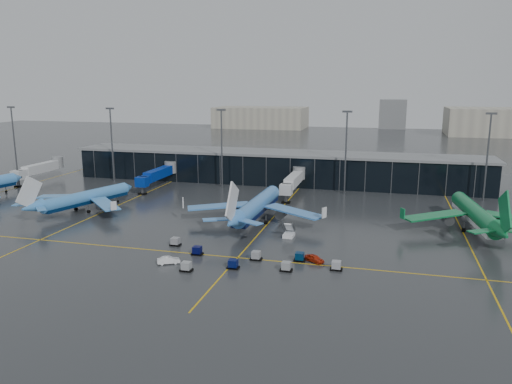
% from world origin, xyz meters
% --- Properties ---
extents(ground, '(600.00, 600.00, 0.00)m').
position_xyz_m(ground, '(0.00, 0.00, 0.00)').
color(ground, '#282B2D').
rests_on(ground, ground).
extents(terminal_pier, '(142.00, 17.00, 10.70)m').
position_xyz_m(terminal_pier, '(0.00, 62.00, 5.42)').
color(terminal_pier, black).
rests_on(terminal_pier, ground).
extents(jet_bridges, '(94.00, 27.50, 7.20)m').
position_xyz_m(jet_bridges, '(-35.00, 42.99, 4.55)').
color(jet_bridges, '#595B60').
rests_on(jet_bridges, ground).
extents(flood_masts, '(203.00, 0.50, 25.50)m').
position_xyz_m(flood_masts, '(5.00, 50.00, 13.81)').
color(flood_masts, '#595B60').
rests_on(flood_masts, ground).
extents(distant_hangars, '(260.00, 71.00, 22.00)m').
position_xyz_m(distant_hangars, '(49.94, 270.08, 8.79)').
color(distant_hangars, '#B2AD99').
rests_on(distant_hangars, ground).
extents(taxi_lines, '(220.00, 120.00, 0.02)m').
position_xyz_m(taxi_lines, '(10.00, 10.61, 0.01)').
color(taxi_lines, gold).
rests_on(taxi_lines, ground).
extents(airliner_arkefly, '(41.77, 44.73, 11.31)m').
position_xyz_m(airliner_arkefly, '(-39.98, 10.75, 5.66)').
color(airliner_arkefly, '#3F87D1').
rests_on(airliner_arkefly, ground).
extents(airliner_klm_near, '(37.52, 42.43, 12.74)m').
position_xyz_m(airliner_klm_near, '(6.90, 11.86, 6.37)').
color(airliner_klm_near, '#3F7FCE').
rests_on(airliner_klm_near, ground).
extents(airliner_aer_lingus, '(40.42, 44.79, 12.56)m').
position_xyz_m(airliner_aer_lingus, '(57.69, 17.30, 6.28)').
color(airliner_aer_lingus, '#0D7139').
rests_on(airliner_aer_lingus, ground).
extents(baggage_carts, '(36.37, 14.60, 1.70)m').
position_xyz_m(baggage_carts, '(12.06, -17.12, 0.76)').
color(baggage_carts, black).
rests_on(baggage_carts, ground).
extents(mobile_airstair, '(2.31, 3.27, 3.45)m').
position_xyz_m(mobile_airstair, '(17.03, 0.95, 0.77)').
color(mobile_airstair, white).
rests_on(mobile_airstair, ground).
extents(service_van_red, '(4.32, 3.72, 1.40)m').
position_xyz_m(service_van_red, '(24.85, -13.56, 0.70)').
color(service_van_red, '#B2250D').
rests_on(service_van_red, ground).
extents(service_van_white, '(4.45, 3.36, 1.40)m').
position_xyz_m(service_van_white, '(-1.65, -21.51, 0.70)').
color(service_van_white, white).
rests_on(service_van_white, ground).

